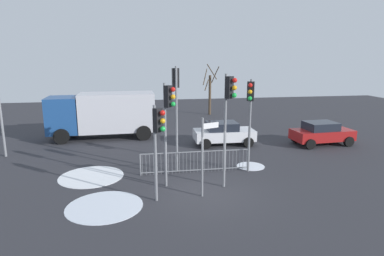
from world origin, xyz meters
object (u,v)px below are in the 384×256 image
object	(u,v)px
traffic_light_rear_left	(250,105)
car_red_far	(322,133)
delivery_truck	(104,113)
car_white_mid	(224,133)
traffic_light_mid_left	(176,96)
traffic_light_rear_right	(168,112)
direction_sign_post	(204,153)
bare_tree_left	(210,92)
traffic_light_foreground_left	(158,132)
traffic_light_mid_right	(228,106)

from	to	relation	value
traffic_light_rear_left	car_red_far	distance (m)	8.02
traffic_light_rear_left	delivery_truck	distance (m)	11.32
traffic_light_rear_left	car_white_mid	distance (m)	5.79
traffic_light_mid_left	traffic_light_rear_left	xyz separation A→B (m)	(3.42, -0.72, -0.43)
traffic_light_rear_right	traffic_light_mid_left	bearing A→B (deg)	-157.29
traffic_light_rear_left	direction_sign_post	distance (m)	3.91
car_red_far	bare_tree_left	world-z (taller)	bare_tree_left
traffic_light_rear_right	car_red_far	xyz separation A→B (m)	(10.32, 5.39, -2.53)
car_white_mid	delivery_truck	distance (m)	8.33
delivery_truck	bare_tree_left	distance (m)	12.10
car_red_far	direction_sign_post	bearing A→B (deg)	-147.57
traffic_light_foreground_left	delivery_truck	bearing A→B (deg)	-117.50
traffic_light_mid_left	bare_tree_left	bearing A→B (deg)	68.22
car_white_mid	delivery_truck	size ratio (longest dim) A/B	0.54
traffic_light_mid_left	delivery_truck	bearing A→B (deg)	114.95
traffic_light_rear_right	direction_sign_post	distance (m)	2.31
traffic_light_foreground_left	car_red_far	size ratio (longest dim) A/B	0.97
traffic_light_mid_left	car_white_mid	bearing A→B (deg)	47.89
direction_sign_post	delivery_truck	distance (m)	11.73
delivery_truck	traffic_light_mid_left	bearing A→B (deg)	116.84
traffic_light_rear_right	direction_sign_post	xyz separation A→B (m)	(1.29, -1.22, -1.48)
traffic_light_foreground_left	bare_tree_left	world-z (taller)	bare_tree_left
traffic_light_mid_right	car_white_mid	world-z (taller)	traffic_light_mid_right
car_white_mid	car_red_far	size ratio (longest dim) A/B	0.98
traffic_light_rear_left	car_red_far	xyz separation A→B (m)	(6.33, 4.21, -2.55)
car_white_mid	delivery_truck	xyz separation A→B (m)	(-7.68, 3.10, 0.97)
traffic_light_foreground_left	traffic_light_rear_right	size ratio (longest dim) A/B	0.84
traffic_light_mid_left	delivery_truck	xyz separation A→B (m)	(-4.12, 7.57, -2.00)
car_white_mid	bare_tree_left	distance (m)	11.16
traffic_light_mid_right	car_white_mid	distance (m)	7.60
traffic_light_foreground_left	traffic_light_mid_right	distance (m)	3.22
traffic_light_mid_left	car_white_mid	world-z (taller)	traffic_light_mid_left
traffic_light_mid_left	direction_sign_post	world-z (taller)	traffic_light_mid_left
direction_sign_post	traffic_light_mid_left	bearing A→B (deg)	82.09
direction_sign_post	car_white_mid	xyz separation A→B (m)	(2.83, 7.59, -1.05)
car_red_far	bare_tree_left	xyz separation A→B (m)	(-4.70, 11.95, 1.43)
traffic_light_foreground_left	traffic_light_rear_right	bearing A→B (deg)	-152.61
traffic_light_rear_right	delivery_truck	world-z (taller)	traffic_light_rear_right
traffic_light_mid_right	delivery_truck	world-z (taller)	traffic_light_mid_right
traffic_light_mid_left	traffic_light_rear_right	distance (m)	2.03
bare_tree_left	traffic_light_mid_right	bearing A→B (deg)	-100.06
direction_sign_post	car_red_far	size ratio (longest dim) A/B	0.83
traffic_light_rear_right	traffic_light_foreground_left	bearing A→B (deg)	19.66
traffic_light_mid_left	direction_sign_post	xyz separation A→B (m)	(0.72, -3.12, -1.92)
traffic_light_rear_right	bare_tree_left	size ratio (longest dim) A/B	0.93
traffic_light_foreground_left	traffic_light_rear_left	xyz separation A→B (m)	(4.51, 2.64, 0.53)
traffic_light_foreground_left	bare_tree_left	distance (m)	19.79
traffic_light_mid_right	traffic_light_mid_left	bearing A→B (deg)	-91.75
traffic_light_foreground_left	car_red_far	distance (m)	12.98
direction_sign_post	bare_tree_left	bearing A→B (deg)	55.88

